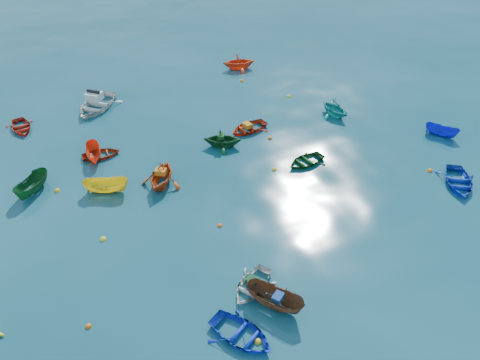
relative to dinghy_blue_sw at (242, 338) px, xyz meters
name	(u,v)px	position (x,y,z in m)	size (l,w,h in m)	color
ground	(279,232)	(5.05, 5.26, 0.00)	(160.00, 160.00, 0.00)	#093A43
dinghy_blue_sw	(242,338)	(0.00, 0.00, 0.00)	(2.31, 3.23, 0.67)	#0F2CBD
dinghy_white_near	(252,288)	(1.76, 2.36, 0.00)	(1.99, 2.79, 0.58)	silver
sampan_brown_mid	(274,306)	(2.25, 0.88, 0.00)	(1.16, 3.09, 1.19)	brown
dinghy_blue_se	(457,184)	(17.81, 3.93, 0.00)	(2.50, 3.49, 0.72)	#0E30B3
dinghy_orange_w	(162,184)	(0.52, 12.61, 0.00)	(2.69, 3.12, 1.64)	#B83E11
sampan_yellow_mid	(107,192)	(-2.88, 13.42, 0.00)	(1.10, 2.93, 1.13)	yellow
dinghy_green_e	(305,163)	(10.22, 10.41, 0.00)	(2.04, 2.86, 0.59)	#104415
dinghy_cyan_se	(334,115)	(15.99, 15.13, 0.00)	(2.39, 2.77, 1.46)	teal
dinghy_red_nw	(102,156)	(-2.26, 17.62, 0.00)	(1.88, 2.63, 0.55)	#A1310D
sampan_orange_n	(95,158)	(-2.73, 17.61, 0.00)	(1.01, 2.67, 1.03)	#F53D17
dinghy_green_n	(223,146)	(5.98, 14.95, 0.00)	(2.36, 2.73, 1.44)	#10451F
dinghy_red_ne	(248,130)	(8.70, 16.11, 0.00)	(2.24, 3.13, 0.65)	#B62C0F
sampan_blue_far	(440,135)	(21.39, 8.94, 0.00)	(0.93, 2.48, 0.96)	#101ACE
dinghy_red_far	(22,129)	(-6.92, 24.08, 0.00)	(2.08, 2.91, 0.60)	#AC200E
dinghy_orange_far	(239,69)	(13.15, 26.69, 0.00)	(2.63, 3.05, 1.60)	#E43F15
sampan_green_far	(34,192)	(-7.08, 15.55, 0.00)	(1.13, 2.99, 1.16)	#124F22
motorboat_white	(97,108)	(-0.95, 24.88, 0.00)	(3.29, 4.59, 1.55)	silver
tarp_green_a	(253,281)	(1.84, 2.41, 0.44)	(0.63, 0.48, 0.31)	#104223
tarp_blue_a	(278,297)	(2.33, 0.76, 0.74)	(0.58, 0.44, 0.28)	navy
tarp_orange_a	(161,172)	(0.55, 12.65, 0.99)	(0.69, 0.52, 0.33)	orange
tarp_green_b	(221,136)	(5.89, 15.00, 0.87)	(0.60, 0.45, 0.29)	#104315
tarp_orange_b	(247,125)	(8.60, 16.09, 0.49)	(0.67, 0.51, 0.33)	orange
buoy_or_a	(89,327)	(-6.16, 3.74, 0.00)	(0.30, 0.30, 0.30)	#DD580C
buoy_ye_a	(258,342)	(0.57, -0.53, 0.00)	(0.33, 0.33, 0.33)	yellow
buoy_or_b	(430,171)	(17.29, 5.86, 0.00)	(0.36, 0.36, 0.36)	orange
buoy_ye_b	(103,239)	(-4.17, 9.21, 0.00)	(0.35, 0.35, 0.35)	yellow
buoy_or_c	(220,226)	(2.23, 7.27, 0.00)	(0.29, 0.29, 0.29)	#FF5B0D
buoy_ye_c	(274,170)	(7.88, 10.72, 0.00)	(0.34, 0.34, 0.34)	yellow
buoy_or_d	(270,139)	(9.58, 14.30, 0.00)	(0.31, 0.31, 0.31)	#D0580B
buoy_ye_d	(57,191)	(-5.75, 14.94, 0.00)	(0.35, 0.35, 0.35)	gold
buoy_or_e	(242,81)	(12.15, 24.05, 0.00)	(0.33, 0.33, 0.33)	orange
buoy_ye_e	(289,97)	(14.42, 19.53, 0.00)	(0.37, 0.37, 0.37)	yellow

